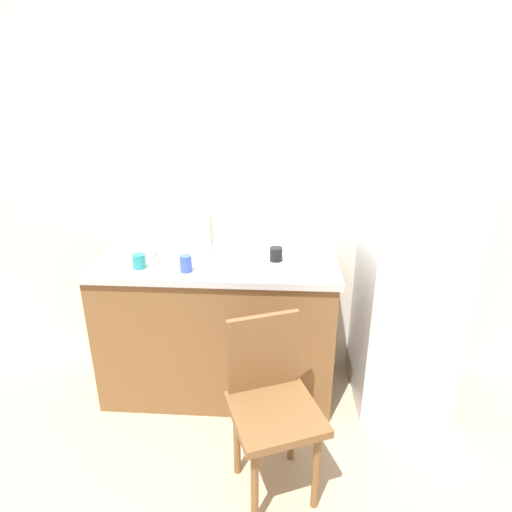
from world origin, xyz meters
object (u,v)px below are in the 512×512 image
refrigerator (406,293)px  chair (271,400)px  cup_teal (139,261)px  cup_black (276,254)px  dish_tray (131,252)px  cup_blue (186,264)px  cup_white (205,247)px

refrigerator → chair: (-0.79, -0.71, -0.24)m
refrigerator → cup_teal: refrigerator is taller
refrigerator → cup_black: (-0.79, 0.02, 0.23)m
chair → cup_black: (0.00, 0.73, 0.47)m
chair → dish_tray: size_ratio=3.18×
cup_teal → cup_blue: (0.28, -0.03, 0.01)m
chair → cup_black: 0.87m
cup_white → cup_teal: 0.42m
cup_black → cup_teal: bearing=-167.9°
dish_tray → cup_black: size_ratio=3.36×
chair → dish_tray: dish_tray is taller
cup_teal → cup_black: size_ratio=1.02×
chair → cup_black: cup_black is taller
refrigerator → cup_white: size_ratio=15.96×
refrigerator → cup_blue: size_ratio=15.47×
refrigerator → dish_tray: bearing=178.9°
cup_teal → cup_blue: size_ratio=0.88×
cup_blue → cup_black: cup_blue is taller
cup_white → chair: bearing=-61.1°
cup_white → cup_black: cup_white is taller
dish_tray → cup_black: (0.90, -0.02, 0.02)m
dish_tray → refrigerator: bearing=-1.1°
dish_tray → cup_white: (0.45, 0.06, 0.02)m
cup_teal → cup_black: cup_teal is taller
cup_teal → dish_tray: bearing=122.4°
cup_teal → chair: bearing=-35.7°
cup_teal → cup_black: bearing=12.1°
refrigerator → cup_blue: 1.33m
dish_tray → cup_black: cup_black is taller
refrigerator → cup_white: 1.26m
cup_black → chair: bearing=-90.1°
cup_white → cup_blue: bearing=-101.4°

